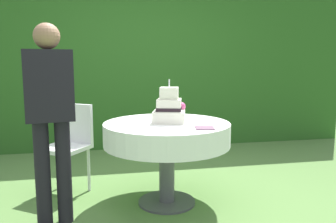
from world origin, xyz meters
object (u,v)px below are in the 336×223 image
at_px(garden_chair, 70,139).
at_px(standing_person, 50,111).
at_px(serving_plate_far, 204,122).
at_px(serving_plate_left, 128,121).
at_px(serving_plate_near, 181,116).
at_px(wedding_cake, 170,109).
at_px(cake_table, 167,135).
at_px(napkin_stack, 205,128).

height_order(garden_chair, standing_person, standing_person).
bearing_deg(serving_plate_far, serving_plate_left, 166.35).
distance_m(serving_plate_near, standing_person, 1.31).
xyz_separation_m(wedding_cake, serving_plate_left, (-0.37, 0.09, -0.12)).
relative_size(cake_table, serving_plate_far, 9.39).
distance_m(serving_plate_left, garden_chair, 0.71).
distance_m(cake_table, standing_person, 1.04).
bearing_deg(napkin_stack, garden_chair, 144.46).
height_order(cake_table, serving_plate_near, serving_plate_near).
bearing_deg(wedding_cake, serving_plate_near, 59.84).
xyz_separation_m(serving_plate_near, napkin_stack, (0.04, -0.67, -0.00)).
relative_size(wedding_cake, serving_plate_near, 3.12).
height_order(cake_table, serving_plate_left, serving_plate_left).
distance_m(serving_plate_left, standing_person, 0.73).
height_order(napkin_stack, standing_person, standing_person).
bearing_deg(serving_plate_far, napkin_stack, -106.72).
bearing_deg(garden_chair, napkin_stack, -35.54).
xyz_separation_m(serving_plate_far, napkin_stack, (-0.09, -0.29, -0.00)).
xyz_separation_m(wedding_cake, serving_plate_far, (0.31, -0.07, -0.12)).
relative_size(wedding_cake, serving_plate_far, 3.19).
xyz_separation_m(serving_plate_far, serving_plate_left, (-0.68, 0.16, 0.00)).
height_order(serving_plate_left, napkin_stack, serving_plate_left).
bearing_deg(cake_table, serving_plate_near, 57.42).
xyz_separation_m(cake_table, wedding_cake, (0.03, 0.02, 0.24)).
bearing_deg(standing_person, serving_plate_left, 28.09).
relative_size(cake_table, wedding_cake, 2.94).
bearing_deg(wedding_cake, serving_plate_left, 165.74).
bearing_deg(cake_table, standing_person, -166.97).
xyz_separation_m(cake_table, garden_chair, (-0.90, 0.48, -0.11)).
bearing_deg(serving_plate_far, garden_chair, 156.77).
bearing_deg(serving_plate_left, standing_person, -151.91).
relative_size(cake_table, serving_plate_left, 7.93).
relative_size(serving_plate_far, standing_person, 0.08).
relative_size(napkin_stack, garden_chair, 0.17).
bearing_deg(serving_plate_near, serving_plate_far, -70.57).
relative_size(napkin_stack, standing_person, 0.10).
height_order(cake_table, standing_person, standing_person).
xyz_separation_m(garden_chair, standing_person, (-0.07, -0.70, 0.39)).
height_order(wedding_cake, serving_plate_left, wedding_cake).
bearing_deg(garden_chair, standing_person, -95.79).
xyz_separation_m(wedding_cake, standing_person, (-1.00, -0.24, 0.04)).
height_order(wedding_cake, serving_plate_near, wedding_cake).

